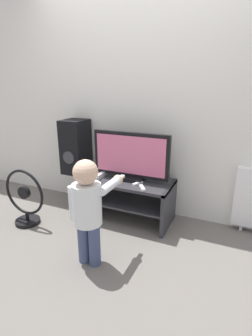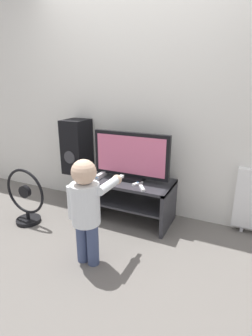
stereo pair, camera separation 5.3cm
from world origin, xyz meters
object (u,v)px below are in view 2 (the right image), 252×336
game_console (102,175)px  speaker_tower (77,148)px  child (87,204)px  floor_fan (26,199)px  television (131,157)px  remote_secondary (138,183)px  remote_primary (142,188)px

game_console → speaker_tower: size_ratio=0.19×
child → floor_fan: bearing=164.2°
television → remote_secondary: 0.29m
remote_primary → child: 0.68m
game_console → speaker_tower: bearing=158.5°
television → child: (-0.00, -0.84, -0.18)m
television → child: size_ratio=0.92×
remote_primary → remote_secondary: size_ratio=0.95×
child → floor_fan: child is taller
game_console → floor_fan: floor_fan is taller
television → remote_primary: 0.37m
game_console → speaker_tower: 0.51m
speaker_tower → floor_fan: size_ratio=1.71×
television → floor_fan: bearing=-149.6°
remote_secondary → child: size_ratio=0.15×
speaker_tower → child: bearing=-51.4°
television → remote_primary: bearing=-43.4°
game_console → remote_secondary: game_console is taller
remote_primary → floor_fan: floor_fan is taller
remote_secondary → child: child is taller
television → game_console: size_ratio=4.17×
game_console → floor_fan: bearing=-142.4°
remote_secondary → child: bearing=-99.9°
remote_primary → speaker_tower: 1.03m
game_console → remote_primary: game_console is taller
remote_secondary → speaker_tower: speaker_tower is taller
speaker_tower → remote_secondary: bearing=-13.1°
remote_secondary → floor_fan: size_ratio=0.22×
television → speaker_tower: bearing=172.5°
game_console → floor_fan: 0.84m
floor_fan → remote_primary: bearing=17.5°
floor_fan → game_console: bearing=37.6°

